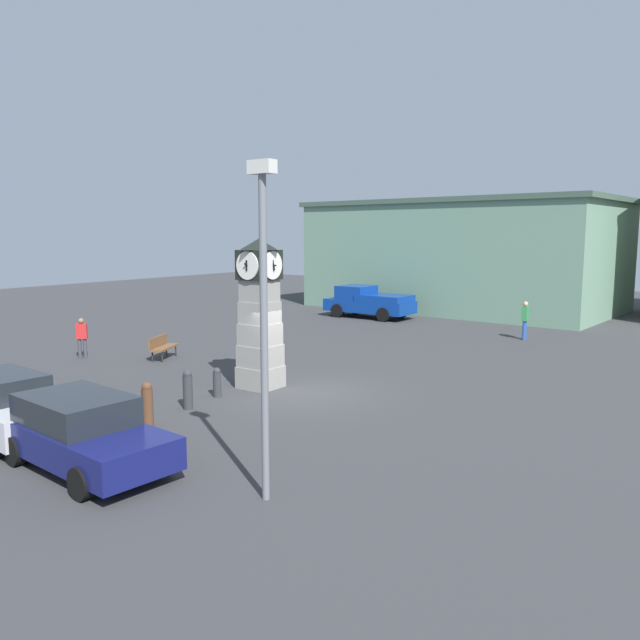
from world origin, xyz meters
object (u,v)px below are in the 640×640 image
Objects in this scene: bollard_far_row at (188,389)px; pedestrian_crossing_lot at (525,318)px; bench at (162,346)px; street_lamp_near_road at (264,309)px; car_near_tower at (3,406)px; bollard_end_row at (217,382)px; pedestrian_by_cars at (82,336)px; pickup_truck at (369,302)px; bollard_mid_row at (147,404)px; clock_tower at (260,315)px; car_by_building at (83,432)px; bollard_near_tower at (119,421)px.

pedestrian_crossing_lot reaches higher than bollard_far_row.
bench is 0.27× the size of street_lamp_near_road.
bench is (-4.36, 8.62, -0.25)m from car_near_tower.
car_near_tower reaches higher than bollard_end_row.
pedestrian_by_cars is at bearing 163.76° from bollard_far_row.
pickup_truck is 15.26m from bench.
street_lamp_near_road is (5.41, -1.68, 3.00)m from bollard_mid_row.
bollard_far_row is (-0.30, 1.66, -0.01)m from bollard_mid_row.
pickup_truck is 2.95× the size of pedestrian_crossing_lot.
pickup_truck is (-5.85, 16.51, -1.41)m from clock_tower.
bollard_mid_row is 1.27× the size of bollard_end_row.
pedestrian_crossing_lot is at bearing 76.61° from bollard_far_row.
clock_tower is 6.58m from bench.
bollard_far_row is (-0.02, -3.09, -1.77)m from clock_tower.
clock_tower is 2.95× the size of pedestrian_by_cars.
car_by_building is 21.68m from pedestrian_crossing_lot.
car_by_building is (1.83, -5.80, 0.32)m from bollard_end_row.
car_by_building is (3.38, -0.09, 0.00)m from car_near_tower.
car_near_tower is at bearing -63.20° from bench.
pickup_truck is at bearing 106.36° from bollard_near_tower.
bollard_end_row is 0.15× the size of street_lamp_near_road.
car_near_tower is at bearing -151.78° from bollard_near_tower.
pickup_truck reaches higher than bollard_near_tower.
bollard_near_tower is 0.62× the size of pedestrian_by_cars.
bollard_end_row is (-0.57, 3.09, -0.12)m from bollard_mid_row.
clock_tower reaches higher than bollard_near_tower.
bench is at bearing 147.09° from street_lamp_near_road.
bollard_mid_row is 22.12m from pickup_truck.
car_near_tower is 2.55× the size of pedestrian_by_cars.
car_by_building reaches higher than bollard_far_row.
pedestrian_by_cars reaches higher than car_by_building.
bollard_far_row is at bearing 100.11° from bollard_mid_row.
bollard_far_row is at bearing 109.62° from car_by_building.
pickup_truck is (-5.83, 19.60, 0.36)m from bollard_far_row.
bollard_near_tower is at bearing -82.86° from clock_tower.
clock_tower is at bearing -11.45° from bench.
bollard_mid_row is 0.68× the size of bench.
clock_tower is 0.90× the size of pickup_truck.
bollard_far_row is 1.47m from bollard_end_row.
pickup_truck is 17.30m from pedestrian_by_cars.
bollard_mid_row is 0.25× the size of car_by_building.
bollard_mid_row is 3.00m from car_by_building.
car_near_tower is at bearing -128.93° from bollard_mid_row.
bollard_mid_row is 0.71× the size of pedestrian_by_cars.
car_by_building is at bearing -72.47° from bollard_end_row.
bench is (-0.35, -15.25, -0.41)m from pickup_truck.
bollard_end_row is (-0.28, 1.43, -0.11)m from bollard_far_row.
car_by_building is 11.65m from bench.
pedestrian_by_cars is at bearing 150.37° from bollard_near_tower.
pedestrian_by_cars is (-12.88, -14.60, -0.12)m from pedestrian_crossing_lot.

